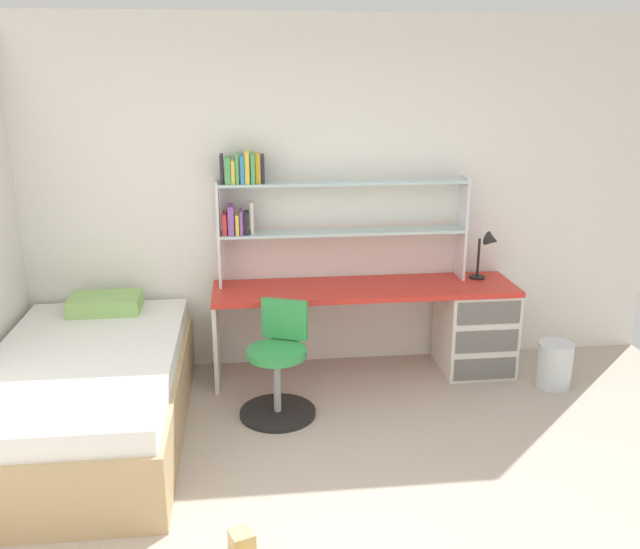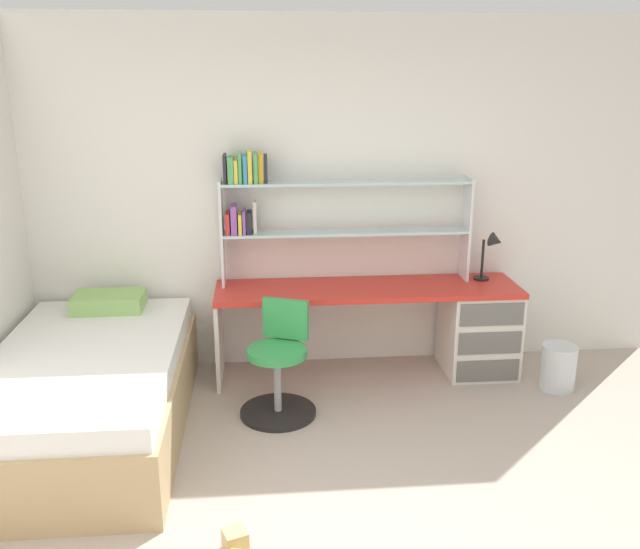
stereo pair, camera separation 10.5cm
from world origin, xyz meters
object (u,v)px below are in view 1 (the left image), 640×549
at_px(desk, 443,321).
at_px(toy_block_natural_1, 242,542).
at_px(waste_bin, 554,365).
at_px(desk_lamp, 488,247).
at_px(swivel_chair, 278,372).
at_px(bed_platform, 87,395).
at_px(bookshelf_hutch, 305,205).

xyz_separation_m(desk, toy_block_natural_1, (-1.56, -1.95, -0.35)).
xyz_separation_m(waste_bin, toy_block_natural_1, (-2.31, -1.57, -0.11)).
bearing_deg(desk, desk_lamp, 12.48).
relative_size(waste_bin, toy_block_natural_1, 3.08).
bearing_deg(swivel_chair, bed_platform, -171.76).
distance_m(swivel_chair, waste_bin, 2.06).
relative_size(bed_platform, toy_block_natural_1, 18.74).
bearing_deg(toy_block_natural_1, bed_platform, 128.49).
xyz_separation_m(desk_lamp, toy_block_natural_1, (-1.91, -2.03, -0.91)).
distance_m(desk, desk_lamp, 0.66).
bearing_deg(bookshelf_hutch, bed_platform, -148.43).
bearing_deg(toy_block_natural_1, bookshelf_hutch, 76.52).
xyz_separation_m(bookshelf_hutch, toy_block_natural_1, (-0.51, -2.11, -1.25)).
relative_size(desk_lamp, toy_block_natural_1, 3.47).
relative_size(desk, waste_bin, 6.69).
relative_size(desk_lamp, waste_bin, 1.13).
bearing_deg(swivel_chair, toy_block_natural_1, -100.51).
height_order(swivel_chair, toy_block_natural_1, swivel_chair).
height_order(bed_platform, toy_block_natural_1, bed_platform).
distance_m(desk_lamp, waste_bin, 1.00).
relative_size(bed_platform, waste_bin, 6.08).
bearing_deg(bed_platform, swivel_chair, 8.24).
bearing_deg(bookshelf_hutch, waste_bin, -16.73).
xyz_separation_m(desk, bookshelf_hutch, (-1.05, 0.16, 0.90)).
xyz_separation_m(desk, desk_lamp, (0.35, 0.08, 0.56)).
distance_m(bed_platform, toy_block_natural_1, 1.57).
bearing_deg(bed_platform, bookshelf_hutch, 31.57).
bearing_deg(desk, waste_bin, -26.80).
relative_size(bookshelf_hutch, toy_block_natural_1, 16.96).
distance_m(waste_bin, toy_block_natural_1, 2.80).
xyz_separation_m(desk, swivel_chair, (-1.30, -0.56, -0.10)).
bearing_deg(desk, toy_block_natural_1, -128.68).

